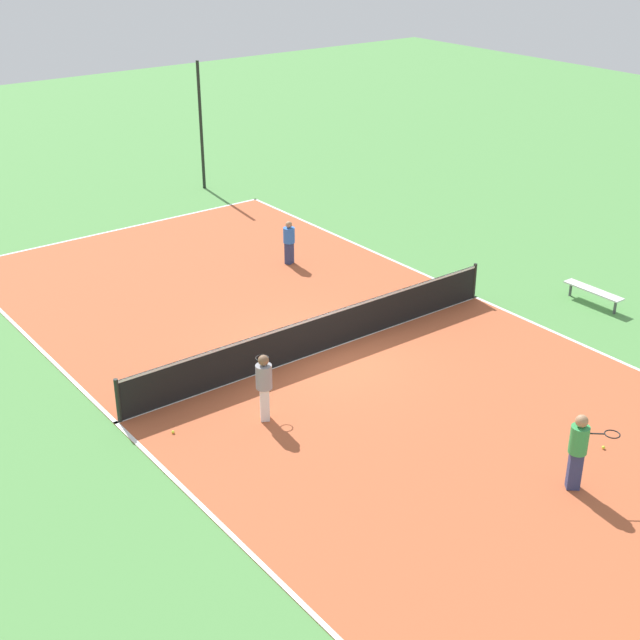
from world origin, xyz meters
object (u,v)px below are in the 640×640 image
object	(u,v)px
player_baseline_gray	(264,383)
fence_post_back_right	(201,126)
tennis_ball_far_baseline	(603,447)
player_far_green	(579,447)
player_near_blue	(289,240)
bench	(593,292)
tennis_net	(320,332)
tennis_ball_near_net	(173,432)

from	to	relation	value
player_baseline_gray	fence_post_back_right	distance (m)	17.67
tennis_ball_far_baseline	fence_post_back_right	world-z (taller)	fence_post_back_right
player_far_green	tennis_ball_far_baseline	world-z (taller)	player_far_green
player_near_blue	bench	bearing A→B (deg)	-79.10
tennis_net	fence_post_back_right	world-z (taller)	fence_post_back_right
tennis_net	player_far_green	world-z (taller)	player_far_green
bench	player_far_green	xyz separation A→B (m)	(-7.44, -5.25, 0.57)
player_near_blue	tennis_ball_near_net	distance (m)	10.09
player_near_blue	tennis_ball_near_net	xyz separation A→B (m)	(-7.67, -6.51, -0.73)
player_far_green	player_near_blue	size ratio (longest dim) A/B	1.19
player_far_green	bench	bearing A→B (deg)	75.77
player_near_blue	tennis_ball_near_net	world-z (taller)	player_near_blue
bench	player_far_green	size ratio (longest dim) A/B	1.11
player_far_green	player_near_blue	xyz separation A→B (m)	(2.40, 12.93, -0.17)
tennis_net	tennis_ball_far_baseline	world-z (taller)	tennis_net
player_near_blue	fence_post_back_right	world-z (taller)	fence_post_back_right
tennis_net	fence_post_back_right	bearing A→B (deg)	70.92
player_baseline_gray	tennis_net	bearing A→B (deg)	-27.28
tennis_ball_near_net	fence_post_back_right	distance (m)	18.09
player_near_blue	fence_post_back_right	distance (m)	8.98
tennis_net	player_baseline_gray	size ratio (longest dim) A/B	7.04
bench	player_near_blue	xyz separation A→B (m)	(-5.04, 7.67, 0.40)
bench	fence_post_back_right	bearing A→B (deg)	10.66
tennis_ball_far_baseline	tennis_ball_near_net	world-z (taller)	same
tennis_net	tennis_ball_near_net	bearing A→B (deg)	-166.68
tennis_ball_far_baseline	player_baseline_gray	bearing A→B (deg)	133.43
player_near_blue	player_far_green	bearing A→B (deg)	-122.94
bench	tennis_ball_far_baseline	world-z (taller)	bench
tennis_ball_near_net	fence_post_back_right	bearing A→B (deg)	57.43
player_baseline_gray	tennis_ball_near_net	world-z (taller)	player_baseline_gray
player_baseline_gray	tennis_ball_near_net	bearing A→B (deg)	100.37
bench	player_baseline_gray	distance (m)	10.83
fence_post_back_right	bench	bearing A→B (deg)	-79.34
tennis_ball_far_baseline	tennis_net	bearing A→B (deg)	106.18
tennis_net	tennis_ball_far_baseline	size ratio (longest dim) A/B	163.38
fence_post_back_right	tennis_ball_near_net	bearing A→B (deg)	-122.57
player_far_green	fence_post_back_right	world-z (taller)	fence_post_back_right
player_baseline_gray	tennis_ball_far_baseline	size ratio (longest dim) A/B	23.20
player_far_green	tennis_ball_near_net	bearing A→B (deg)	169.93
tennis_net	player_near_blue	size ratio (longest dim) A/B	8.05
tennis_net	player_baseline_gray	world-z (taller)	player_baseline_gray
bench	tennis_ball_far_baseline	size ratio (longest dim) A/B	26.84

